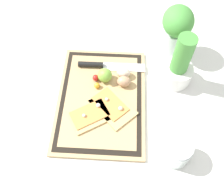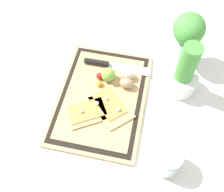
{
  "view_description": "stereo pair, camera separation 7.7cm",
  "coord_description": "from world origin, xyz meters",
  "px_view_note": "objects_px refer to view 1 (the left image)",
  "views": [
    {
      "loc": [
        0.5,
        0.07,
        0.86
      ],
      "look_at": [
        0.0,
        0.04,
        0.03
      ],
      "focal_mm": 42.0,
      "sensor_mm": 36.0,
      "label": 1
    },
    {
      "loc": [
        0.49,
        0.15,
        0.86
      ],
      "look_at": [
        0.0,
        0.04,
        0.03
      ],
      "focal_mm": 42.0,
      "sensor_mm": 36.0,
      "label": 2
    }
  ],
  "objects_px": {
    "herb_pot": "(178,67)",
    "herb_glass": "(176,28)",
    "pizza_slice_near": "(92,113)",
    "cherry_tomato_yellow": "(97,86)",
    "egg_brown": "(124,81)",
    "knife": "(101,65)",
    "cherry_tomato_red": "(96,78)",
    "sauce_jar": "(176,152)",
    "lime": "(105,75)",
    "pizza_slice_far": "(112,106)",
    "egg_pink": "(124,73)"
  },
  "relations": [
    {
      "from": "pizza_slice_near",
      "to": "lime",
      "type": "bearing_deg",
      "value": 166.89
    },
    {
      "from": "cherry_tomato_red",
      "to": "pizza_slice_near",
      "type": "bearing_deg",
      "value": 0.0
    },
    {
      "from": "egg_pink",
      "to": "cherry_tomato_red",
      "type": "distance_m",
      "value": 0.11
    },
    {
      "from": "cherry_tomato_yellow",
      "to": "cherry_tomato_red",
      "type": "bearing_deg",
      "value": -166.81
    },
    {
      "from": "sauce_jar",
      "to": "egg_brown",
      "type": "bearing_deg",
      "value": -146.63
    },
    {
      "from": "lime",
      "to": "cherry_tomato_yellow",
      "type": "relative_size",
      "value": 2.5
    },
    {
      "from": "knife",
      "to": "egg_brown",
      "type": "relative_size",
      "value": 5.08
    },
    {
      "from": "egg_brown",
      "to": "knife",
      "type": "bearing_deg",
      "value": -130.36
    },
    {
      "from": "pizza_slice_far",
      "to": "knife",
      "type": "relative_size",
      "value": 0.72
    },
    {
      "from": "pizza_slice_far",
      "to": "herb_glass",
      "type": "relative_size",
      "value": 0.87
    },
    {
      "from": "egg_pink",
      "to": "herb_glass",
      "type": "distance_m",
      "value": 0.27
    },
    {
      "from": "knife",
      "to": "herb_pot",
      "type": "distance_m",
      "value": 0.3
    },
    {
      "from": "pizza_slice_near",
      "to": "egg_brown",
      "type": "xyz_separation_m",
      "value": [
        -0.13,
        0.11,
        0.02
      ]
    },
    {
      "from": "cherry_tomato_yellow",
      "to": "pizza_slice_far",
      "type": "bearing_deg",
      "value": 36.87
    },
    {
      "from": "herb_pot",
      "to": "egg_brown",
      "type": "bearing_deg",
      "value": -77.03
    },
    {
      "from": "pizza_slice_near",
      "to": "cherry_tomato_red",
      "type": "xyz_separation_m",
      "value": [
        -0.15,
        -0.0,
        0.01
      ]
    },
    {
      "from": "lime",
      "to": "herb_pot",
      "type": "height_order",
      "value": "herb_pot"
    },
    {
      "from": "egg_brown",
      "to": "sauce_jar",
      "type": "bearing_deg",
      "value": 33.37
    },
    {
      "from": "sauce_jar",
      "to": "egg_pink",
      "type": "bearing_deg",
      "value": -149.9
    },
    {
      "from": "pizza_slice_near",
      "to": "pizza_slice_far",
      "type": "height_order",
      "value": "same"
    },
    {
      "from": "cherry_tomato_red",
      "to": "herb_glass",
      "type": "relative_size",
      "value": 0.11
    },
    {
      "from": "herb_glass",
      "to": "egg_brown",
      "type": "bearing_deg",
      "value": -44.43
    },
    {
      "from": "pizza_slice_far",
      "to": "egg_brown",
      "type": "xyz_separation_m",
      "value": [
        -0.1,
        0.04,
        0.02
      ]
    },
    {
      "from": "egg_pink",
      "to": "herb_pot",
      "type": "height_order",
      "value": "herb_pot"
    },
    {
      "from": "pizza_slice_near",
      "to": "herb_glass",
      "type": "xyz_separation_m",
      "value": [
        -0.33,
        0.3,
        0.11
      ]
    },
    {
      "from": "knife",
      "to": "egg_brown",
      "type": "xyz_separation_m",
      "value": [
        0.08,
        0.1,
        0.01
      ]
    },
    {
      "from": "pizza_slice_near",
      "to": "herb_pot",
      "type": "height_order",
      "value": "herb_pot"
    },
    {
      "from": "herb_pot",
      "to": "knife",
      "type": "bearing_deg",
      "value": -96.92
    },
    {
      "from": "lime",
      "to": "herb_pot",
      "type": "distance_m",
      "value": 0.28
    },
    {
      "from": "herb_pot",
      "to": "herb_glass",
      "type": "relative_size",
      "value": 1.04
    },
    {
      "from": "pizza_slice_near",
      "to": "herb_glass",
      "type": "relative_size",
      "value": 0.89
    },
    {
      "from": "cherry_tomato_yellow",
      "to": "egg_brown",
      "type": "bearing_deg",
      "value": 100.21
    },
    {
      "from": "pizza_slice_far",
      "to": "herb_glass",
      "type": "bearing_deg",
      "value": 142.01
    },
    {
      "from": "pizza_slice_far",
      "to": "herb_glass",
      "type": "height_order",
      "value": "herb_glass"
    },
    {
      "from": "pizza_slice_far",
      "to": "egg_brown",
      "type": "bearing_deg",
      "value": 158.49
    },
    {
      "from": "pizza_slice_far",
      "to": "egg_pink",
      "type": "bearing_deg",
      "value": 165.46
    },
    {
      "from": "knife",
      "to": "egg_pink",
      "type": "height_order",
      "value": "egg_pink"
    },
    {
      "from": "pizza_slice_near",
      "to": "sauce_jar",
      "type": "xyz_separation_m",
      "value": [
        0.13,
        0.29,
        0.02
      ]
    },
    {
      "from": "pizza_slice_near",
      "to": "cherry_tomato_yellow",
      "type": "height_order",
      "value": "pizza_slice_near"
    },
    {
      "from": "lime",
      "to": "cherry_tomato_yellow",
      "type": "height_order",
      "value": "lime"
    },
    {
      "from": "egg_pink",
      "to": "herb_pot",
      "type": "xyz_separation_m",
      "value": [
        -0.0,
        0.2,
        0.04
      ]
    },
    {
      "from": "pizza_slice_near",
      "to": "cherry_tomato_red",
      "type": "height_order",
      "value": "same"
    },
    {
      "from": "egg_brown",
      "to": "cherry_tomato_yellow",
      "type": "distance_m",
      "value": 0.1
    },
    {
      "from": "pizza_slice_far",
      "to": "cherry_tomato_yellow",
      "type": "relative_size",
      "value": 8.77
    },
    {
      "from": "lime",
      "to": "herb_glass",
      "type": "height_order",
      "value": "herb_glass"
    },
    {
      "from": "egg_pink",
      "to": "lime",
      "type": "distance_m",
      "value": 0.08
    },
    {
      "from": "knife",
      "to": "cherry_tomato_red",
      "type": "xyz_separation_m",
      "value": [
        0.07,
        -0.01,
        0.0
      ]
    },
    {
      "from": "egg_pink",
      "to": "lime",
      "type": "bearing_deg",
      "value": -72.83
    },
    {
      "from": "egg_brown",
      "to": "herb_pot",
      "type": "bearing_deg",
      "value": 102.97
    },
    {
      "from": "pizza_slice_near",
      "to": "egg_brown",
      "type": "distance_m",
      "value": 0.17
    }
  ]
}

